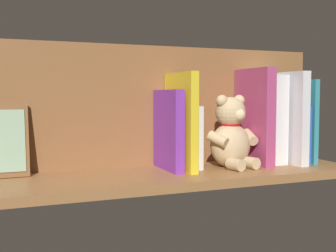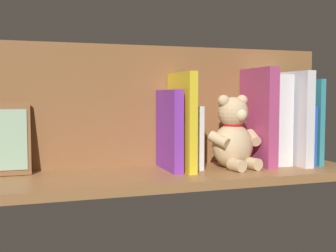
% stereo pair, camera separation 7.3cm
% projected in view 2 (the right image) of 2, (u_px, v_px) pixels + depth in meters
% --- Properties ---
extents(ground_plane, '(1.01, 0.29, 0.02)m').
position_uv_depth(ground_plane, '(168.00, 176.00, 1.09)').
color(ground_plane, '#9E6B3D').
extents(shelf_back_panel, '(1.01, 0.02, 0.33)m').
position_uv_depth(shelf_back_panel, '(154.00, 106.00, 1.19)').
color(shelf_back_panel, brown).
rests_on(shelf_back_panel, ground_plane).
extents(book_0, '(0.02, 0.16, 0.24)m').
position_uv_depth(book_0, '(304.00, 121.00, 1.24)').
color(book_0, teal).
rests_on(book_0, ground_plane).
extents(book_1, '(0.01, 0.16, 0.16)m').
position_uv_depth(book_1, '(297.00, 134.00, 1.24)').
color(book_1, blue).
rests_on(book_1, ground_plane).
extents(book_2, '(0.03, 0.18, 0.26)m').
position_uv_depth(book_2, '(291.00, 118.00, 1.21)').
color(book_2, silver).
rests_on(book_2, ground_plane).
extents(dictionary_thick_white, '(0.05, 0.14, 0.25)m').
position_uv_depth(dictionary_thick_white, '(272.00, 119.00, 1.22)').
color(dictionary_thick_white, white).
rests_on(dictionary_thick_white, ground_plane).
extents(book_3, '(0.03, 0.16, 0.27)m').
position_uv_depth(book_3, '(258.00, 117.00, 1.19)').
color(book_3, '#B23F72').
rests_on(book_3, ground_plane).
extents(teddy_bear, '(0.15, 0.14, 0.19)m').
position_uv_depth(teddy_bear, '(233.00, 136.00, 1.14)').
color(teddy_bear, '#D1B284').
rests_on(teddy_bear, ground_plane).
extents(book_4, '(0.03, 0.12, 0.17)m').
position_uv_depth(book_4, '(190.00, 137.00, 1.16)').
color(book_4, silver).
rests_on(book_4, ground_plane).
extents(book_5, '(0.02, 0.17, 0.25)m').
position_uv_depth(book_5, '(182.00, 121.00, 1.12)').
color(book_5, yellow).
rests_on(book_5, ground_plane).
extents(book_6, '(0.02, 0.16, 0.21)m').
position_uv_depth(book_6, '(169.00, 130.00, 1.12)').
color(book_6, purple).
rests_on(book_6, ground_plane).
extents(picture_frame_leaning, '(0.11, 0.05, 0.18)m').
position_uv_depth(picture_frame_leaning, '(8.00, 140.00, 1.04)').
color(picture_frame_leaning, brown).
rests_on(picture_frame_leaning, ground_plane).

